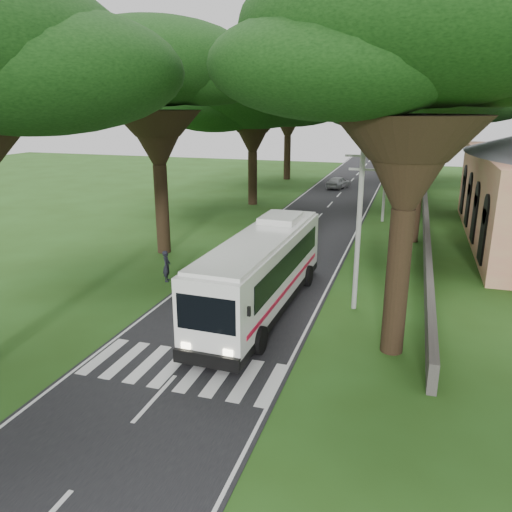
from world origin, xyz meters
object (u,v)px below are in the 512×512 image
object	(u,v)px
pole_near	(359,226)
pole_mid	(386,172)
pole_far	(396,152)
coach_bus	(262,270)
pedestrian	(167,266)
distant_car_a	(338,182)
distant_car_c	(382,166)

from	to	relation	value
pole_near	pole_mid	xyz separation A→B (m)	(0.00, 20.00, 0.00)
pole_near	pole_far	bearing A→B (deg)	90.00
pole_far	coach_bus	xyz separation A→B (m)	(-4.28, -41.51, -2.16)
pole_near	pedestrian	xyz separation A→B (m)	(-10.60, 0.79, -3.28)
distant_car_a	distant_car_c	size ratio (longest dim) A/B	1.01
pole_near	distant_car_c	xyz separation A→B (m)	(-2.50, 55.86, -3.55)
coach_bus	pedestrian	size ratio (longest dim) A/B	7.16
distant_car_a	pedestrian	world-z (taller)	pedestrian
pole_near	coach_bus	distance (m)	5.02
pole_far	coach_bus	bearing A→B (deg)	-95.88
pole_mid	pedestrian	size ratio (longest dim) A/B	4.47
distant_car_c	pole_near	bearing A→B (deg)	83.22
distant_car_c	pedestrian	size ratio (longest dim) A/B	2.31
pole_far	pedestrian	distance (m)	40.75
pole_near	coach_bus	bearing A→B (deg)	-160.58
pedestrian	distant_car_c	bearing A→B (deg)	-24.36
pole_mid	pedestrian	bearing A→B (deg)	-118.88
distant_car_a	pole_near	bearing A→B (deg)	113.66
coach_bus	distant_car_a	bearing A→B (deg)	94.63
pole_near	pole_far	world-z (taller)	same
coach_bus	distant_car_a	world-z (taller)	coach_bus
pole_mid	pole_far	xyz separation A→B (m)	(0.00, 20.00, 0.00)
pole_near	distant_car_c	bearing A→B (deg)	92.56
pole_mid	distant_car_c	bearing A→B (deg)	93.99
pole_near	distant_car_a	bearing A→B (deg)	99.84
pole_far	distant_car_a	world-z (taller)	pole_far
distant_car_a	pedestrian	bearing A→B (deg)	96.93
pole_mid	pole_far	size ratio (longest dim) A/B	1.00
coach_bus	pole_mid	bearing A→B (deg)	80.32
distant_car_c	pedestrian	bearing A→B (deg)	72.30
pedestrian	pole_mid	bearing A→B (deg)	-44.88
pole_mid	distant_car_c	xyz separation A→B (m)	(-2.50, 35.86, -3.55)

